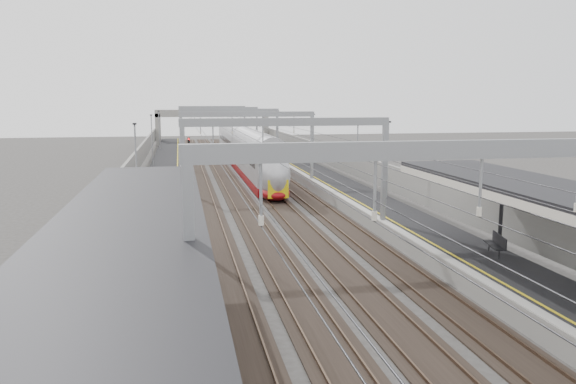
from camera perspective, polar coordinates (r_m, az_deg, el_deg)
name	(u,v)px	position (r m, az deg, el deg)	size (l,w,h in m)	color
platform_left	(165,183)	(57.33, -12.36, 0.90)	(4.00, 120.00, 1.00)	black
platform_right	(321,179)	(59.10, 3.34, 1.34)	(4.00, 120.00, 1.00)	black
tracks	(245,185)	(57.74, -4.38, 0.69)	(11.40, 140.00, 0.20)	black
overhead_line	(238,123)	(63.72, -5.14, 6.99)	(13.00, 140.00, 6.60)	gray
canopy_left	(122,239)	(15.22, -16.55, -4.61)	(4.40, 30.00, 4.24)	black
overbridge	(212,118)	(111.96, -7.68, 7.49)	(22.00, 2.20, 6.90)	gray
wall_left	(132,173)	(57.36, -15.59, 1.88)	(0.30, 120.00, 3.20)	gray
wall_right	(350,168)	(59.83, 6.32, 2.46)	(0.30, 120.00, 3.20)	gray
train	(245,154)	(69.77, -4.34, 3.90)	(2.77, 50.49, 4.38)	maroon
bench	(497,243)	(29.96, 20.46, -4.85)	(0.98, 2.08, 1.04)	black
signal_green	(189,145)	(81.05, -10.04, 4.73)	(0.32, 0.32, 3.48)	black
signal_red_near	(247,144)	(82.49, -4.19, 4.92)	(0.32, 0.32, 3.48)	black
signal_red_far	(259,142)	(85.81, -2.97, 5.10)	(0.32, 0.32, 3.48)	black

